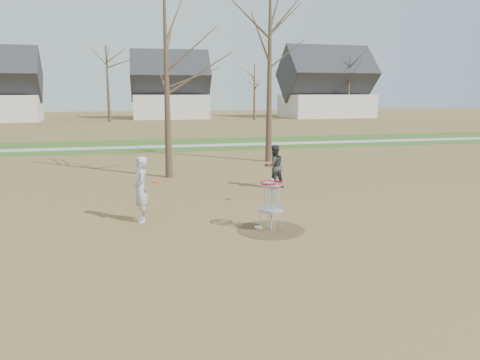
% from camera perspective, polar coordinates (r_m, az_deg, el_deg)
% --- Properties ---
extents(ground, '(160.00, 160.00, 0.00)m').
position_cam_1_polar(ground, '(12.55, 3.80, -6.09)').
color(ground, brown).
rests_on(ground, ground).
extents(green_band, '(160.00, 8.00, 0.01)m').
position_cam_1_polar(green_band, '(32.88, -6.91, 4.33)').
color(green_band, '#2D5119').
rests_on(green_band, ground).
extents(footpath, '(160.00, 1.50, 0.01)m').
position_cam_1_polar(footpath, '(31.89, -6.71, 4.15)').
color(footpath, '#9E9E99').
rests_on(footpath, green_band).
extents(dirt_circle, '(1.80, 1.80, 0.01)m').
position_cam_1_polar(dirt_circle, '(12.55, 3.80, -6.07)').
color(dirt_circle, '#47331E').
rests_on(dirt_circle, ground).
extents(player_standing, '(0.51, 0.72, 1.87)m').
position_cam_1_polar(player_standing, '(13.36, -12.01, -1.15)').
color(player_standing, '#B2B2B2').
rests_on(player_standing, ground).
extents(player_throwing, '(0.90, 0.75, 1.65)m').
position_cam_1_polar(player_throwing, '(17.84, 4.18, 1.66)').
color(player_throwing, '#323136').
rests_on(player_throwing, ground).
extents(disc_grounded, '(0.22, 0.22, 0.02)m').
position_cam_1_polar(disc_grounded, '(12.72, 2.27, -5.75)').
color(disc_grounded, white).
rests_on(disc_grounded, dirt_circle).
extents(discs_in_play, '(3.93, 1.65, 0.13)m').
position_cam_1_polar(discs_in_play, '(14.00, -2.52, 0.81)').
color(discs_in_play, '#F0560C').
rests_on(discs_in_play, ground).
extents(disc_golf_basket, '(0.64, 0.64, 1.35)m').
position_cam_1_polar(disc_golf_basket, '(12.32, 3.86, -2.02)').
color(disc_golf_basket, '#9EA3AD').
rests_on(disc_golf_basket, ground).
extents(bare_trees, '(52.62, 44.98, 9.00)m').
position_cam_1_polar(bare_trees, '(47.60, -6.90, 12.73)').
color(bare_trees, '#382B1E').
rests_on(bare_trees, ground).
extents(houses_row, '(56.51, 10.01, 7.26)m').
position_cam_1_polar(houses_row, '(64.53, -6.26, 10.58)').
color(houses_row, silver).
rests_on(houses_row, ground).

